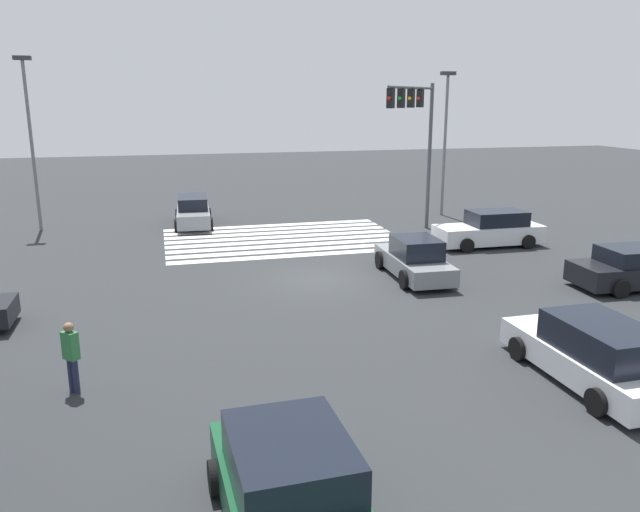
{
  "coord_description": "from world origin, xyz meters",
  "views": [
    {
      "loc": [
        5.59,
        21.58,
        6.54
      ],
      "look_at": [
        0.0,
        0.0,
        0.88
      ],
      "focal_mm": 35.0,
      "sensor_mm": 36.0,
      "label": 1
    }
  ],
  "objects_px": {
    "car_4": "(594,354)",
    "pedestrian": "(71,354)",
    "traffic_signal_mast": "(417,122)",
    "car_6": "(193,212)",
    "street_light_pole_b": "(30,129)",
    "car_5": "(491,230)",
    "car_1": "(291,491)",
    "street_light_pole_a": "(445,131)",
    "car_0": "(414,259)"
  },
  "relations": [
    {
      "from": "car_0",
      "to": "street_light_pole_b",
      "type": "relative_size",
      "value": 0.54
    },
    {
      "from": "street_light_pole_a",
      "to": "car_1",
      "type": "bearing_deg",
      "value": 60.12
    },
    {
      "from": "car_5",
      "to": "street_light_pole_b",
      "type": "xyz_separation_m",
      "value": [
        20.38,
        -8.9,
        4.31
      ]
    },
    {
      "from": "traffic_signal_mast",
      "to": "car_6",
      "type": "bearing_deg",
      "value": -71.58
    },
    {
      "from": "car_4",
      "to": "car_0",
      "type": "bearing_deg",
      "value": 2.89
    },
    {
      "from": "car_4",
      "to": "street_light_pole_a",
      "type": "xyz_separation_m",
      "value": [
        -6.04,
        -21.01,
        4.03
      ]
    },
    {
      "from": "traffic_signal_mast",
      "to": "car_5",
      "type": "xyz_separation_m",
      "value": [
        -2.45,
        3.14,
        -4.68
      ]
    },
    {
      "from": "street_light_pole_a",
      "to": "street_light_pole_b",
      "type": "relative_size",
      "value": 0.93
    },
    {
      "from": "car_1",
      "to": "car_4",
      "type": "xyz_separation_m",
      "value": [
        -7.97,
        -3.38,
        -0.02
      ]
    },
    {
      "from": "car_1",
      "to": "street_light_pole_a",
      "type": "bearing_deg",
      "value": 148.4
    },
    {
      "from": "car_1",
      "to": "car_4",
      "type": "distance_m",
      "value": 8.66
    },
    {
      "from": "car_6",
      "to": "pedestrian",
      "type": "xyz_separation_m",
      "value": [
        3.81,
        19.06,
        0.22
      ]
    },
    {
      "from": "traffic_signal_mast",
      "to": "pedestrian",
      "type": "height_order",
      "value": "traffic_signal_mast"
    },
    {
      "from": "car_4",
      "to": "car_6",
      "type": "bearing_deg",
      "value": 19.65
    },
    {
      "from": "car_1",
      "to": "car_0",
      "type": "bearing_deg",
      "value": 148.15
    },
    {
      "from": "car_1",
      "to": "street_light_pole_a",
      "type": "relative_size",
      "value": 0.56
    },
    {
      "from": "traffic_signal_mast",
      "to": "car_5",
      "type": "height_order",
      "value": "traffic_signal_mast"
    },
    {
      "from": "car_4",
      "to": "car_6",
      "type": "distance_m",
      "value": 23.02
    },
    {
      "from": "car_0",
      "to": "street_light_pole_a",
      "type": "relative_size",
      "value": 0.58
    },
    {
      "from": "car_6",
      "to": "pedestrian",
      "type": "relative_size",
      "value": 2.88
    },
    {
      "from": "street_light_pole_b",
      "to": "street_light_pole_a",
      "type": "bearing_deg",
      "value": 176.86
    },
    {
      "from": "car_0",
      "to": "street_light_pole_b",
      "type": "height_order",
      "value": "street_light_pole_b"
    },
    {
      "from": "pedestrian",
      "to": "street_light_pole_a",
      "type": "relative_size",
      "value": 0.21
    },
    {
      "from": "car_1",
      "to": "car_6",
      "type": "relative_size",
      "value": 0.91
    },
    {
      "from": "car_1",
      "to": "car_5",
      "type": "relative_size",
      "value": 0.91
    },
    {
      "from": "car_0",
      "to": "car_4",
      "type": "height_order",
      "value": "car_4"
    },
    {
      "from": "car_6",
      "to": "car_4",
      "type": "bearing_deg",
      "value": 23.17
    },
    {
      "from": "car_5",
      "to": "street_light_pole_b",
      "type": "distance_m",
      "value": 22.66
    },
    {
      "from": "traffic_signal_mast",
      "to": "car_4",
      "type": "distance_m",
      "value": 17.26
    },
    {
      "from": "traffic_signal_mast",
      "to": "car_6",
      "type": "xyz_separation_m",
      "value": [
        10.31,
        -5.16,
        -4.71
      ]
    },
    {
      "from": "car_0",
      "to": "street_light_pole_a",
      "type": "bearing_deg",
      "value": -27.57
    },
    {
      "from": "car_5",
      "to": "car_1",
      "type": "bearing_deg",
      "value": 53.23
    },
    {
      "from": "traffic_signal_mast",
      "to": "car_6",
      "type": "height_order",
      "value": "traffic_signal_mast"
    },
    {
      "from": "car_0",
      "to": "car_4",
      "type": "bearing_deg",
      "value": -174.47
    },
    {
      "from": "car_6",
      "to": "pedestrian",
      "type": "distance_m",
      "value": 19.44
    },
    {
      "from": "car_5",
      "to": "pedestrian",
      "type": "relative_size",
      "value": 2.87
    },
    {
      "from": "car_1",
      "to": "street_light_pole_b",
      "type": "xyz_separation_m",
      "value": [
        7.62,
        -25.58,
        4.3
      ]
    },
    {
      "from": "car_5",
      "to": "car_6",
      "type": "height_order",
      "value": "car_5"
    },
    {
      "from": "car_4",
      "to": "pedestrian",
      "type": "xyz_separation_m",
      "value": [
        11.78,
        -2.54,
        0.21
      ]
    },
    {
      "from": "car_0",
      "to": "pedestrian",
      "type": "height_order",
      "value": "pedestrian"
    },
    {
      "from": "car_6",
      "to": "street_light_pole_a",
      "type": "height_order",
      "value": "street_light_pole_a"
    },
    {
      "from": "car_4",
      "to": "car_5",
      "type": "relative_size",
      "value": 1.0
    },
    {
      "from": "car_1",
      "to": "pedestrian",
      "type": "height_order",
      "value": "pedestrian"
    },
    {
      "from": "traffic_signal_mast",
      "to": "pedestrian",
      "type": "bearing_deg",
      "value": -0.46
    },
    {
      "from": "pedestrian",
      "to": "traffic_signal_mast",
      "type": "bearing_deg",
      "value": 0.39
    },
    {
      "from": "car_0",
      "to": "car_6",
      "type": "distance_m",
      "value": 14.29
    },
    {
      "from": "car_4",
      "to": "car_6",
      "type": "relative_size",
      "value": 1.0
    },
    {
      "from": "pedestrian",
      "to": "street_light_pole_b",
      "type": "bearing_deg",
      "value": 56.83
    },
    {
      "from": "traffic_signal_mast",
      "to": "street_light_pole_b",
      "type": "bearing_deg",
      "value": -62.8
    },
    {
      "from": "pedestrian",
      "to": "street_light_pole_b",
      "type": "xyz_separation_m",
      "value": [
        3.81,
        -19.66,
        4.11
      ]
    }
  ]
}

